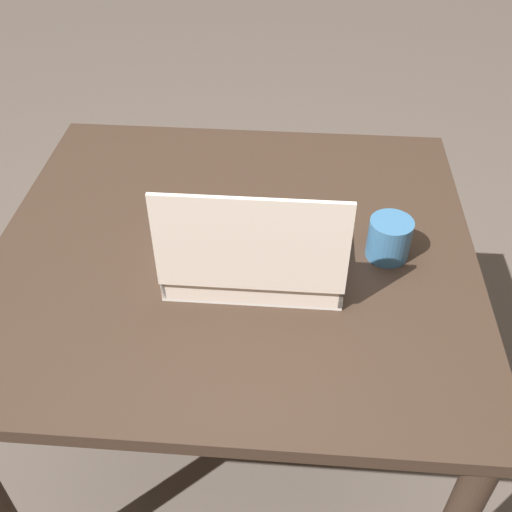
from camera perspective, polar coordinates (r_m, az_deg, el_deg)
name	(u,v)px	position (r m, az deg, el deg)	size (l,w,h in m)	color
ground_plane	(240,435)	(1.77, -1.49, -16.70)	(8.00, 8.00, 0.00)	#564C44
dining_table	(236,280)	(1.29, -1.96, -2.27)	(0.97, 0.92, 0.71)	#38281E
donut_box	(250,256)	(1.13, -0.59, 0.03)	(0.33, 0.23, 0.24)	white
coffee_mug	(389,238)	(1.19, 12.58, 1.70)	(0.08, 0.08, 0.08)	teal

